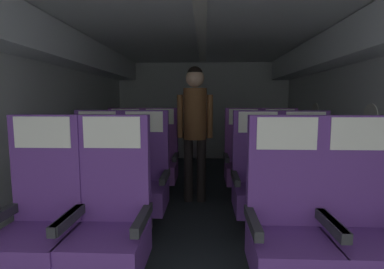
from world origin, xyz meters
TOP-DOWN VIEW (x-y plane):
  - ground at (0.00, 3.06)m, footprint 3.88×6.52m
  - fuselage_shell at (0.00, 3.32)m, footprint 3.76×6.17m
  - seat_a_left_window at (-0.99, 1.63)m, footprint 0.49×0.48m
  - seat_a_left_aisle at (-0.54, 1.65)m, footprint 0.49×0.48m
  - seat_a_right_aisle at (1.00, 1.64)m, footprint 0.49×0.48m
  - seat_a_right_window at (0.55, 1.63)m, footprint 0.49×0.48m
  - seat_b_left_window at (-1.00, 2.61)m, footprint 0.49×0.48m
  - seat_b_left_aisle at (-0.54, 2.62)m, footprint 0.49×0.48m
  - seat_b_right_aisle at (1.00, 2.61)m, footprint 0.49×0.48m
  - seat_b_right_window at (0.55, 2.61)m, footprint 0.49×0.48m
  - seat_c_left_window at (-1.00, 3.58)m, footprint 0.49×0.48m
  - seat_c_left_aisle at (-0.54, 3.59)m, footprint 0.49×0.48m
  - seat_c_right_aisle at (1.00, 3.58)m, footprint 0.49×0.48m
  - seat_c_right_window at (0.54, 3.57)m, footprint 0.49×0.48m
  - flight_attendant at (-0.07, 3.40)m, footprint 0.43×0.28m

SIDE VIEW (x-z plane):
  - ground at x=0.00m, z-range -0.02..0.00m
  - seat_a_left_window at x=-0.99m, z-range -0.10..1.05m
  - seat_a_left_aisle at x=-0.54m, z-range -0.10..1.05m
  - seat_a_right_aisle at x=1.00m, z-range -0.10..1.05m
  - seat_a_right_window at x=0.55m, z-range -0.10..1.05m
  - seat_b_left_window at x=-1.00m, z-range -0.10..1.05m
  - seat_b_left_aisle at x=-0.54m, z-range -0.10..1.05m
  - seat_b_right_aisle at x=1.00m, z-range -0.10..1.05m
  - seat_b_right_window at x=0.55m, z-range -0.10..1.05m
  - seat_c_left_window at x=-1.00m, z-range -0.10..1.05m
  - seat_c_left_aisle at x=-0.54m, z-range -0.10..1.05m
  - seat_c_right_aisle at x=1.00m, z-range -0.10..1.05m
  - seat_c_right_window at x=0.54m, z-range -0.10..1.05m
  - flight_attendant at x=-0.07m, z-range 0.20..1.84m
  - fuselage_shell at x=0.00m, z-range 0.49..2.60m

